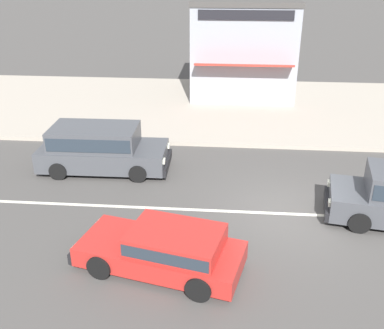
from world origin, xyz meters
name	(u,v)px	position (x,y,z in m)	size (l,w,h in m)	color
ground_plane	(288,214)	(0.00, 0.00, 0.00)	(160.00, 160.00, 0.00)	#4C4947
lane_centre_stripe	(288,214)	(0.00, 0.00, 0.00)	(50.40, 0.14, 0.01)	silver
kerb_strip	(266,108)	(0.00, 9.89, 0.07)	(68.00, 10.00, 0.15)	#ADA393
minivan_dark_grey_0	(100,147)	(-6.24, 2.56, 0.84)	(4.50, 2.06, 1.56)	#47494F
hatchback_red_2	(166,248)	(-3.20, -2.80, 0.59)	(4.27, 2.52, 1.10)	red
shopfront_corner_warung	(243,47)	(-1.20, 12.30, 2.56)	(5.24, 5.46, 4.80)	#999EA8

